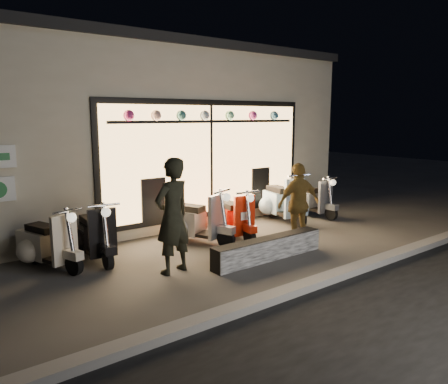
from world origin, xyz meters
The scene contains 12 objects.
ground centered at (0.00, 0.00, 0.00)m, with size 40.00×40.00×0.00m, color #383533.
kerb centered at (0.00, -2.00, 0.06)m, with size 40.00×0.25×0.12m, color slate.
shop_building centered at (0.00, 4.98, 2.10)m, with size 10.20×6.23×4.20m.
graffiti_barrier centered at (0.18, -0.65, 0.20)m, with size 2.34×0.28×0.40m, color black.
scooter_silver centered at (-0.28, 1.09, 0.43)m, with size 0.86×1.49×1.08m.
scooter_red centered at (0.61, 0.95, 0.41)m, with size 0.60×1.44×1.02m.
scooter_black centered at (-2.23, 1.36, 0.42)m, with size 0.53×1.47×1.05m.
scooter_cream centered at (-3.06, 1.37, 0.41)m, with size 0.76×1.43×1.02m.
scooter_blue centered at (2.49, 1.41, 0.46)m, with size 0.72×1.63×1.16m.
scooter_grey centered at (3.46, 1.32, 0.41)m, with size 0.45×1.40×1.01m.
man centered at (-1.48, -0.18, 0.94)m, with size 0.69×0.45×1.88m, color black.
woman centered at (1.35, -0.27, 0.81)m, with size 0.95×0.39×1.62m, color brown.
Camera 1 is at (-4.97, -6.09, 2.52)m, focal length 35.00 mm.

